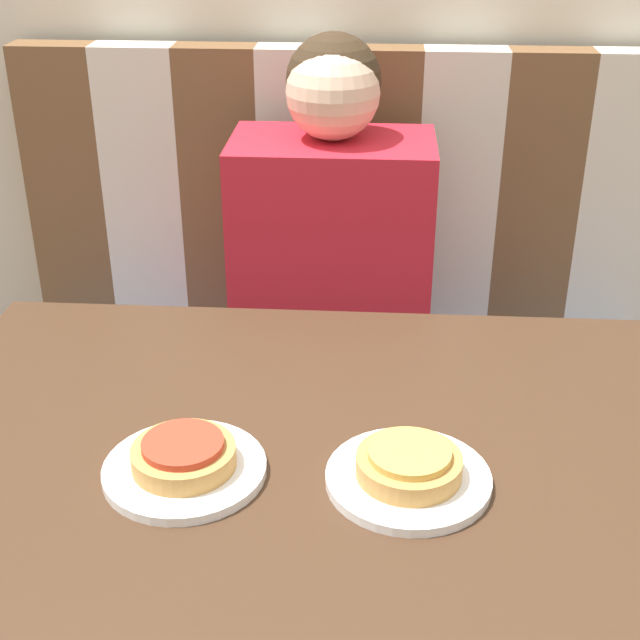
% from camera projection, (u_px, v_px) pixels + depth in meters
% --- Properties ---
extents(booth_seat, '(1.36, 0.57, 0.42)m').
position_uv_depth(booth_seat, '(330.00, 462.00, 1.97)').
color(booth_seat, navy).
rests_on(booth_seat, ground_plane).
extents(booth_backrest, '(1.36, 0.08, 0.64)m').
position_uv_depth(booth_backrest, '(338.00, 197.00, 1.94)').
color(booth_backrest, brown).
rests_on(booth_backrest, booth_seat).
extents(dining_table, '(1.01, 0.71, 0.75)m').
position_uv_depth(dining_table, '(302.00, 503.00, 1.16)').
color(dining_table, '#422B1C').
rests_on(dining_table, ground_plane).
extents(person, '(0.38, 0.24, 0.70)m').
position_uv_depth(person, '(332.00, 238.00, 1.72)').
color(person, red).
rests_on(person, booth_seat).
extents(plate_left, '(0.19, 0.19, 0.01)m').
position_uv_depth(plate_left, '(185.00, 469.00, 1.04)').
color(plate_left, white).
rests_on(plate_left, dining_table).
extents(plate_right, '(0.19, 0.19, 0.01)m').
position_uv_depth(plate_right, '(408.00, 479.00, 1.03)').
color(plate_right, white).
rests_on(plate_right, dining_table).
extents(pizza_left, '(0.12, 0.12, 0.03)m').
position_uv_depth(pizza_left, '(184.00, 454.00, 1.03)').
color(pizza_left, '#C68E47').
rests_on(pizza_left, plate_left).
extents(pizza_right, '(0.12, 0.12, 0.03)m').
position_uv_depth(pizza_right, '(409.00, 463.00, 1.02)').
color(pizza_right, '#C68E47').
rests_on(pizza_right, plate_right).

